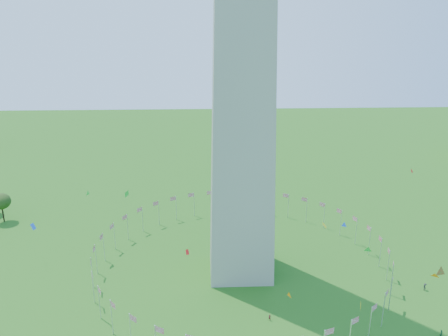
# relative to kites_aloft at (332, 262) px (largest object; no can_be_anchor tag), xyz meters

# --- Properties ---
(flag_ring) EXTENTS (80.24, 80.24, 9.00)m
(flag_ring) POSITION_rel_kites_aloft_xyz_m (-17.70, 25.98, -12.84)
(flag_ring) COLOR silver
(flag_ring) RESTS_ON ground
(kites_aloft) EXTENTS (118.60, 75.56, 29.04)m
(kites_aloft) POSITION_rel_kites_aloft_xyz_m (0.00, 0.00, 0.00)
(kites_aloft) COLOR green
(kites_aloft) RESTS_ON ground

